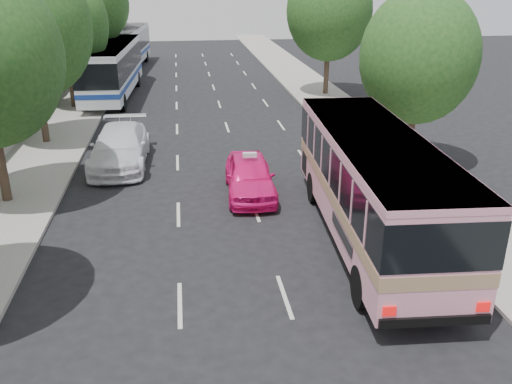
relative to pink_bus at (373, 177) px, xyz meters
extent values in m
plane|color=black|center=(-4.44, -1.04, -2.25)|extent=(120.00, 120.00, 0.00)
cube|color=#9E998E|center=(-12.94, 18.96, -2.18)|extent=(4.00, 90.00, 0.15)
cube|color=#9E998E|center=(4.06, 18.96, -2.19)|extent=(4.00, 90.00, 0.12)
cube|color=#9E998E|center=(-14.74, 18.96, -1.35)|extent=(0.30, 90.00, 1.50)
cylinder|color=#38281E|center=(-12.94, 4.96, -0.45)|extent=(0.36, 0.36, 3.61)
cylinder|color=#38281E|center=(-13.14, 12.96, -0.35)|extent=(0.36, 0.36, 3.80)
ellipsoid|color=#1B4619|center=(-13.14, 12.96, 3.65)|extent=(6.00, 6.00, 6.90)
sphere|color=#1B4619|center=(-12.74, 12.66, 4.85)|extent=(3.90, 3.90, 3.90)
cylinder|color=#38281E|center=(-13.04, 20.96, -0.51)|extent=(0.36, 0.36, 3.50)
ellipsoid|color=#1B4619|center=(-13.04, 20.96, 3.17)|extent=(5.52, 5.52, 6.35)
sphere|color=#1B4619|center=(-12.64, 20.66, 4.28)|extent=(3.59, 3.59, 3.59)
cylinder|color=#38281E|center=(-12.94, 28.96, -0.26)|extent=(0.36, 0.36, 3.99)
ellipsoid|color=#1B4619|center=(-12.94, 28.96, 3.94)|extent=(6.30, 6.30, 7.24)
cylinder|color=#38281E|center=(-13.14, 36.96, -0.39)|extent=(0.36, 0.36, 3.72)
ellipsoid|color=#1B4619|center=(-13.14, 36.96, 3.53)|extent=(5.88, 5.88, 6.76)
cylinder|color=#38281E|center=(4.26, 6.96, -0.64)|extent=(0.36, 0.36, 3.23)
ellipsoid|color=#1B4619|center=(4.26, 6.96, 2.76)|extent=(5.10, 5.10, 5.87)
sphere|color=#1B4619|center=(4.66, 6.66, 3.78)|extent=(3.32, 3.31, 3.31)
cylinder|color=#38281E|center=(4.56, 22.96, -0.35)|extent=(0.36, 0.36, 3.80)
ellipsoid|color=#1B4619|center=(4.56, 22.96, 3.65)|extent=(6.00, 6.00, 6.90)
cube|color=pink|center=(0.00, 0.00, -0.15)|extent=(3.51, 11.47, 3.03)
cube|color=#9E7A59|center=(0.00, 0.00, -0.50)|extent=(3.55, 11.49, 0.40)
cube|color=black|center=(0.00, 0.00, 0.41)|extent=(3.56, 11.50, 1.25)
cube|color=pink|center=(0.00, 0.00, 1.28)|extent=(3.53, 11.49, 0.18)
cylinder|color=black|center=(-1.06, 3.47, -1.67)|extent=(0.41, 1.20, 1.18)
cylinder|color=black|center=(1.47, 3.32, -1.67)|extent=(0.41, 1.20, 1.18)
cylinder|color=black|center=(-1.49, -3.76, -1.67)|extent=(0.41, 1.20, 1.18)
cylinder|color=black|center=(1.03, -3.92, -1.67)|extent=(0.41, 1.20, 1.18)
imported|color=#FA157D|center=(-3.44, 4.54, -1.45)|extent=(2.09, 4.78, 1.60)
imported|color=white|center=(-8.94, 8.99, -1.37)|extent=(2.61, 6.16, 1.77)
cube|color=white|center=(-10.74, 24.15, -0.08)|extent=(3.28, 12.70, 3.20)
cube|color=black|center=(-10.74, 24.15, 0.31)|extent=(3.33, 12.73, 1.57)
cube|color=navy|center=(-10.74, 24.15, -0.89)|extent=(3.32, 12.72, 0.31)
cube|color=white|center=(-10.74, 24.15, 1.45)|extent=(3.30, 12.72, 0.15)
cylinder|color=black|center=(-11.73, 28.19, -1.68)|extent=(0.39, 1.17, 1.15)
cylinder|color=black|center=(-9.36, 28.07, -1.68)|extent=(0.39, 1.17, 1.15)
cylinder|color=black|center=(-12.14, 19.81, -1.68)|extent=(0.39, 1.17, 1.15)
cylinder|color=black|center=(-9.77, 19.70, -1.68)|extent=(0.39, 1.17, 1.15)
cube|color=silver|center=(-10.74, 37.24, -0.16)|extent=(3.56, 12.27, 3.07)
cube|color=black|center=(-10.74, 37.24, 0.22)|extent=(3.61, 12.30, 1.51)
cube|color=navy|center=(-10.74, 37.24, -0.94)|extent=(3.60, 12.29, 0.30)
cube|color=silver|center=(-10.74, 37.24, 1.30)|extent=(3.58, 12.29, 0.14)
cylinder|color=black|center=(-11.56, 41.15, -1.70)|extent=(0.41, 1.13, 1.11)
cylinder|color=black|center=(-9.29, 40.97, -1.70)|extent=(0.41, 1.13, 1.11)
cylinder|color=black|center=(-12.22, 33.12, -1.70)|extent=(0.41, 1.13, 1.11)
cylinder|color=black|center=(-9.96, 32.93, -1.70)|extent=(0.41, 1.13, 1.11)
cube|color=silver|center=(-3.44, 4.54, -0.56)|extent=(0.56, 0.20, 0.18)
camera|label=1|loc=(-6.02, -15.69, 6.13)|focal=38.00mm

